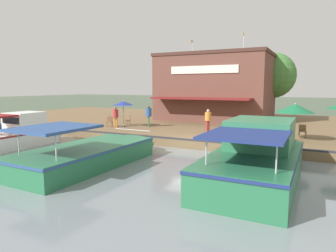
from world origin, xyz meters
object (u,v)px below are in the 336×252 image
Objects in this scene: person_at_quay_edge at (149,113)px; motorboat_fourth_along at (258,156)px; cafe_chair_beside_entrance at (228,133)px; person_near_entrance at (115,115)px; cafe_chair_far_corner_seat at (128,119)px; patio_umbrella_near_quay_edge at (295,108)px; motorboat_distant_upstream at (22,134)px; cafe_chair_under_first_umbrella at (110,121)px; motorboat_outer_channel at (96,152)px; tree_downstream_bank at (270,77)px; waterfront_restaurant at (216,87)px; cafe_chair_mid_patio at (302,130)px; patio_umbrella_mid_patio_right at (123,103)px; person_mid_patio at (208,118)px.

person_at_quay_edge is 0.21× the size of motorboat_fourth_along.
cafe_chair_beside_entrance is 10.34m from person_near_entrance.
person_near_entrance is at bearing -1.54° from cafe_chair_far_corner_seat.
motorboat_distant_upstream is (6.81, -16.14, -1.78)m from patio_umbrella_near_quay_edge.
patio_umbrella_near_quay_edge is 14.50m from cafe_chair_under_first_umbrella.
motorboat_distant_upstream is (5.19, -12.47, -0.23)m from cafe_chair_beside_entrance.
person_at_quay_edge is at bearing -164.71° from motorboat_outer_channel.
motorboat_outer_channel is at bearing -46.72° from patio_umbrella_near_quay_edge.
tree_downstream_bank reaches higher than cafe_chair_beside_entrance.
motorboat_outer_channel is (9.91, 2.71, -1.10)m from person_at_quay_edge.
waterfront_restaurant is 11.65m from person_near_entrance.
motorboat_fourth_along reaches higher than person_at_quay_edge.
cafe_chair_mid_patio is 8.71m from motorboat_fourth_along.
motorboat_distant_upstream reaches higher than cafe_chair_far_corner_seat.
patio_umbrella_mid_patio_right reaches higher than person_mid_patio.
motorboat_distant_upstream reaches higher than cafe_chair_under_first_umbrella.
motorboat_fourth_along is at bearing 98.46° from motorboat_outer_channel.
cafe_chair_far_corner_seat is 10.73m from cafe_chair_beside_entrance.
cafe_chair_under_first_umbrella is 14.90m from cafe_chair_mid_patio.
tree_downstream_bank is at bearing 147.30° from person_at_quay_edge.
person_at_quay_edge is at bearing -32.70° from tree_downstream_bank.
patio_umbrella_mid_patio_right is at bearing 112.91° from cafe_chair_under_first_umbrella.
tree_downstream_bank is (-12.34, 7.92, 3.28)m from person_at_quay_edge.
patio_umbrella_mid_patio_right reaches higher than motorboat_distant_upstream.
cafe_chair_mid_patio is (-0.83, 13.74, -1.50)m from patio_umbrella_mid_patio_right.
person_mid_patio is (-1.22, 8.30, 0.56)m from cafe_chair_under_first_umbrella.
motorboat_outer_channel is at bearing -43.09° from cafe_chair_mid_patio.
cafe_chair_mid_patio is 13.40m from motorboat_outer_channel.
waterfront_restaurant is at bearing -141.13° from patio_umbrella_near_quay_edge.
motorboat_distant_upstream is at bearing -50.33° from person_mid_patio.
waterfront_restaurant is 12.99× the size of cafe_chair_far_corner_seat.
patio_umbrella_near_quay_edge is at bearing 113.83° from cafe_chair_beside_entrance.
person_at_quay_edge is (-3.32, -7.75, 0.67)m from cafe_chair_beside_entrance.
motorboat_fourth_along is (7.04, -0.87, -1.64)m from patio_umbrella_near_quay_edge.
person_near_entrance is (-1.94, -10.14, 0.57)m from cafe_chair_beside_entrance.
cafe_chair_far_corner_seat is at bearing -91.76° from cafe_chair_mid_patio.
cafe_chair_beside_entrance is at bearing 21.33° from waterfront_restaurant.
cafe_chair_far_corner_seat is 1.00× the size of cafe_chair_mid_patio.
cafe_chair_under_first_umbrella is 1.00× the size of cafe_chair_mid_patio.
motorboat_outer_channel is at bearing 30.87° from person_near_entrance.
person_mid_patio is 0.25× the size of motorboat_distant_upstream.
person_at_quay_edge reaches higher than cafe_chair_beside_entrance.
person_mid_patio is at bearing 98.76° from person_near_entrance.
person_near_entrance is (1.69, -0.05, 0.57)m from cafe_chair_far_corner_seat.
person_near_entrance is at bearing -100.83° from cafe_chair_beside_entrance.
motorboat_distant_upstream is 24.75m from tree_downstream_bank.
patio_umbrella_mid_patio_right is at bearing 130.64° from person_near_entrance.
person_at_quay_edge reaches higher than cafe_chair_far_corner_seat.
patio_umbrella_near_quay_edge is 4.30m from cafe_chair_beside_entrance.
patio_umbrella_mid_patio_right is 1.32× the size of person_mid_patio.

